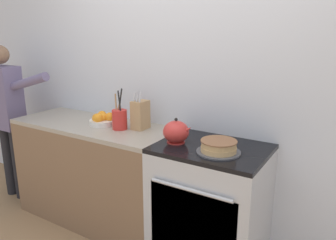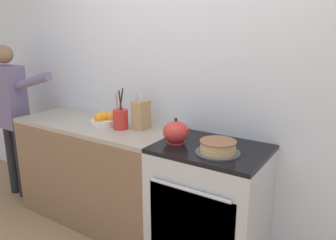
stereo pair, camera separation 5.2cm
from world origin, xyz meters
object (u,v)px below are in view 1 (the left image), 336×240
Objects in this scene: layer_cake at (219,147)px; tea_kettle at (176,132)px; stove_range at (210,206)px; knife_block at (140,115)px; fruit_bowl at (102,120)px; utensil_crock at (120,119)px; person_baker at (7,110)px.

tea_kettle is (-0.34, 0.03, 0.04)m from layer_cake.
layer_cake reaches higher than stove_range.
knife_block is 1.37× the size of fruit_bowl.
stove_range is 4.03× the size of fruit_bowl.
tea_kettle is at bearing -5.03° from utensil_crock.
utensil_crock reaches higher than knife_block.
knife_block is at bearing 172.08° from stove_range.
stove_range is 2.22m from person_baker.
person_baker is at bearing -174.68° from utensil_crock.
knife_block reaches higher than tea_kettle.
stove_range is 0.98m from utensil_crock.
knife_block is at bearing 34.33° from utensil_crock.
layer_cake is 0.91m from utensil_crock.
stove_range is 0.60m from tea_kettle.
person_baker reaches higher than layer_cake.
knife_block is 1.50m from person_baker.
knife_block is at bearing 161.16° from tea_kettle.
fruit_bowl is at bearing 174.74° from utensil_crock.
stove_range is 3.12× the size of layer_cake.
fruit_bowl is 1.15m from person_baker.
utensil_crock is at bearing -5.26° from fruit_bowl.
utensil_crock reaches higher than layer_cake.
tea_kettle is at bearing -18.84° from knife_block.
fruit_bowl is (-1.11, 0.10, 0.00)m from layer_cake.
layer_cake is 0.94× the size of knife_block.
person_baker is at bearing -171.55° from knife_block.
knife_block is (-0.42, 0.14, 0.04)m from tea_kettle.
person_baker is at bearing -176.67° from stove_range.
knife_block is (-0.77, 0.18, 0.08)m from layer_cake.
layer_cake is 1.28× the size of tea_kettle.
tea_kettle is 0.69× the size of utensil_crock.
utensil_crock is at bearing -2.60° from person_baker.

